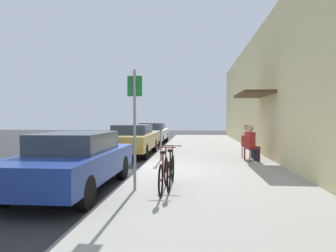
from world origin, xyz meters
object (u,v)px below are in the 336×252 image
object	(u,v)px
bicycle_1	(171,171)
seated_patron_1	(248,140)
parked_car_0	(74,160)
cafe_chair_0	(250,147)
parking_meter	(161,139)
parked_car_2	(152,133)
bicycle_0	(164,174)
seated_patron_0	(252,142)
street_sign	(135,120)
parked_car_1	(132,139)
cafe_chair_1	(246,145)

from	to	relation	value
bicycle_1	seated_patron_1	size ratio (longest dim) A/B	1.33
parked_car_0	cafe_chair_0	xyz separation A→B (m)	(4.77, 4.17, -0.08)
parking_meter	parked_car_2	bearing A→B (deg)	100.50
cafe_chair_0	parking_meter	bearing A→B (deg)	-179.94
parked_car_2	bicycle_0	bearing A→B (deg)	-80.60
parked_car_0	seated_patron_0	xyz separation A→B (m)	(4.83, 4.18, 0.11)
parked_car_2	street_sign	bearing A→B (deg)	-83.34
parked_car_0	cafe_chair_0	size ratio (longest dim) A/B	5.06
parked_car_1	bicycle_0	distance (m)	7.06
bicycle_0	cafe_chair_0	bearing A→B (deg)	59.70
street_sign	bicycle_1	distance (m)	1.42
parked_car_1	cafe_chair_1	bearing A→B (deg)	-15.90
street_sign	parked_car_1	bearing A→B (deg)	102.63
bicycle_0	bicycle_1	world-z (taller)	same
cafe_chair_1	bicycle_1	bearing A→B (deg)	-116.67
bicycle_0	bicycle_1	distance (m)	0.39
cafe_chair_0	street_sign	bearing A→B (deg)	-126.13
parked_car_0	bicycle_0	bearing A→B (deg)	-9.43
parked_car_0	street_sign	world-z (taller)	street_sign
parked_car_0	cafe_chair_0	distance (m)	6.34
cafe_chair_1	parking_meter	bearing A→B (deg)	-165.16
parked_car_1	street_sign	xyz separation A→B (m)	(1.50, -6.69, 0.92)
bicycle_1	seated_patron_1	bearing A→B (deg)	62.80
parked_car_2	bicycle_1	world-z (taller)	parked_car_2
bicycle_1	parked_car_1	bearing A→B (deg)	109.53
cafe_chair_0	seated_patron_1	distance (m)	0.88
parking_meter	cafe_chair_0	size ratio (longest dim) A/B	1.52
parked_car_0	parked_car_1	xyz separation A→B (m)	(0.00, 6.38, 0.02)
street_sign	seated_patron_1	distance (m)	6.35
seated_patron_1	parking_meter	bearing A→B (deg)	-165.37
parked_car_0	bicycle_1	bearing A→B (deg)	0.29
parked_car_2	parked_car_0	bearing A→B (deg)	-90.00
bicycle_1	cafe_chair_1	xyz separation A→B (m)	(2.51, 5.01, 0.14)
parked_car_0	parked_car_1	size ratio (longest dim) A/B	1.00
parking_meter	cafe_chair_0	world-z (taller)	parking_meter
parked_car_2	cafe_chair_0	world-z (taller)	parked_car_2
bicycle_1	bicycle_0	bearing A→B (deg)	-108.82
parked_car_1	cafe_chair_1	size ratio (longest dim) A/B	5.06
parked_car_0	cafe_chair_0	world-z (taller)	parked_car_0
parked_car_0	cafe_chair_1	xyz separation A→B (m)	(4.77, 5.02, -0.08)
parked_car_1	parked_car_2	bearing A→B (deg)	90.00
cafe_chair_0	seated_patron_1	xyz separation A→B (m)	(0.06, 0.85, 0.19)
seated_patron_0	parked_car_2	bearing A→B (deg)	120.07
cafe_chair_0	cafe_chair_1	bearing A→B (deg)	90.22
parked_car_0	bicycle_1	size ratio (longest dim) A/B	2.57
parking_meter	seated_patron_0	xyz separation A→B (m)	(3.28, 0.02, -0.07)
parked_car_2	cafe_chair_1	distance (m)	8.90
bicycle_1	cafe_chair_0	bearing A→B (deg)	58.80
bicycle_0	seated_patron_1	size ratio (longest dim) A/B	1.33
parked_car_2	bicycle_0	xyz separation A→B (m)	(2.13, -12.88, -0.22)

